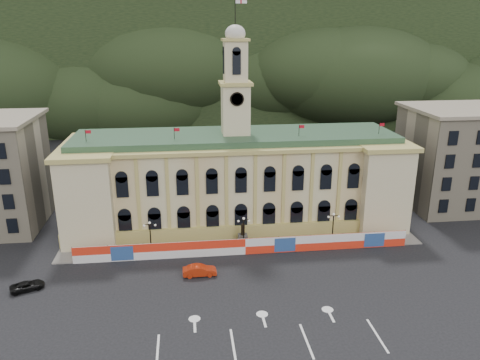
{
  "coord_description": "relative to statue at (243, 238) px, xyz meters",
  "views": [
    {
      "loc": [
        -8.23,
        -47.54,
        32.47
      ],
      "look_at": [
        -0.44,
        18.0,
        10.74
      ],
      "focal_mm": 35.0,
      "sensor_mm": 36.0,
      "label": 1
    }
  ],
  "objects": [
    {
      "name": "lamp_right",
      "position": [
        14.0,
        -1.0,
        1.89
      ],
      "size": [
        1.96,
        0.44,
        5.15
      ],
      "color": "black",
      "rests_on": "ground"
    },
    {
      "name": "city_hall",
      "position": [
        0.0,
        9.63,
        6.66
      ],
      "size": [
        56.2,
        17.6,
        37.1
      ],
      "color": "beige",
      "rests_on": "ground"
    },
    {
      "name": "pavement",
      "position": [
        0.0,
        -0.25,
        -1.11
      ],
      "size": [
        56.0,
        5.5,
        0.16
      ],
      "primitive_type": "cube",
      "color": "slate",
      "rests_on": "ground"
    },
    {
      "name": "hoarding_fence",
      "position": [
        0.06,
        -2.93,
        0.06
      ],
      "size": [
        50.0,
        0.44,
        2.5
      ],
      "color": "red",
      "rests_on": "ground"
    },
    {
      "name": "ground",
      "position": [
        0.0,
        -18.0,
        -1.19
      ],
      "size": [
        260.0,
        260.0,
        0.0
      ],
      "primitive_type": "plane",
      "color": "black",
      "rests_on": "ground"
    },
    {
      "name": "side_building_right",
      "position": [
        43.0,
        12.93,
        8.14
      ],
      "size": [
        21.0,
        17.0,
        18.6
      ],
      "color": "#BEB093",
      "rests_on": "ground"
    },
    {
      "name": "hill_ridge",
      "position": [
        0.03,
        103.99,
        18.3
      ],
      "size": [
        230.0,
        80.0,
        64.0
      ],
      "color": "black",
      "rests_on": "ground"
    },
    {
      "name": "lamp_left",
      "position": [
        -14.0,
        -1.0,
        1.89
      ],
      "size": [
        1.96,
        0.44,
        5.15
      ],
      "color": "black",
      "rests_on": "ground"
    },
    {
      "name": "lamp_center",
      "position": [
        0.0,
        -1.0,
        1.89
      ],
      "size": [
        1.96,
        0.44,
        5.15
      ],
      "color": "black",
      "rests_on": "ground"
    },
    {
      "name": "red_sedan",
      "position": [
        -7.01,
        -8.54,
        -0.43
      ],
      "size": [
        1.86,
        4.7,
        1.52
      ],
      "primitive_type": "imported",
      "rotation": [
        0.0,
        0.0,
        1.6
      ],
      "color": "#AE260C",
      "rests_on": "ground"
    },
    {
      "name": "lane_markings",
      "position": [
        0.0,
        -23.0,
        -1.18
      ],
      "size": [
        26.0,
        10.0,
        0.02
      ],
      "primitive_type": null,
      "color": "white",
      "rests_on": "ground"
    },
    {
      "name": "black_suv",
      "position": [
        -29.29,
        -9.6,
        -0.61
      ],
      "size": [
        4.93,
        5.56,
        1.16
      ],
      "primitive_type": "imported",
      "rotation": [
        0.0,
        0.0,
        1.97
      ],
      "color": "black",
      "rests_on": "ground"
    },
    {
      "name": "statue",
      "position": [
        0.0,
        0.0,
        0.0
      ],
      "size": [
        1.4,
        1.4,
        3.72
      ],
      "color": "#595651",
      "rests_on": "ground"
    }
  ]
}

